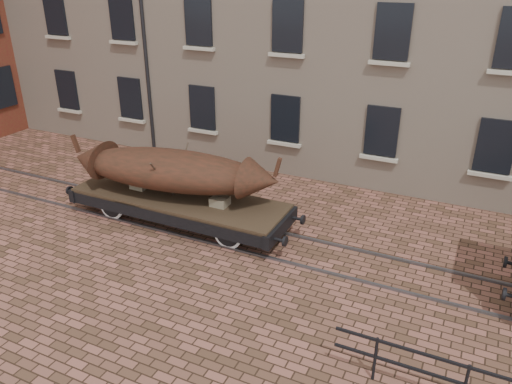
% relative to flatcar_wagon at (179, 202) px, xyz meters
% --- Properties ---
extents(ground, '(90.00, 90.00, 0.00)m').
position_rel_flatcar_wagon_xyz_m(ground, '(3.92, 0.00, -0.72)').
color(ground, '#4F3424').
extents(rail_track, '(30.00, 1.52, 0.06)m').
position_rel_flatcar_wagon_xyz_m(rail_track, '(3.92, 0.00, -0.69)').
color(rail_track, '#59595E').
rests_on(rail_track, ground).
extents(flatcar_wagon, '(7.62, 2.07, 1.15)m').
position_rel_flatcar_wagon_xyz_m(flatcar_wagon, '(0.00, 0.00, 0.00)').
color(flatcar_wagon, '#3F3020').
rests_on(flatcar_wagon, ground).
extents(iron_boat, '(6.72, 2.63, 1.61)m').
position_rel_flatcar_wagon_xyz_m(iron_boat, '(-0.19, 0.00, 1.01)').
color(iron_boat, '#4B2316').
rests_on(iron_boat, flatcar_wagon).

